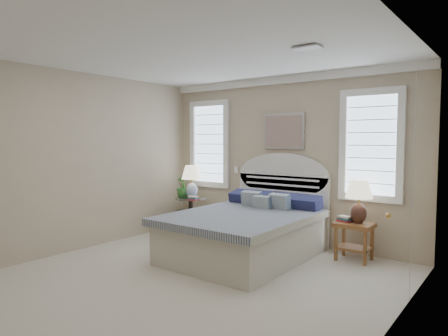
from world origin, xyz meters
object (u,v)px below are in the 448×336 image
floor_pot (188,222)px  lamp_left (192,178)px  lamp_right (359,197)px  side_table_left (191,211)px  bed (248,229)px  nightstand_right (354,233)px

floor_pot → lamp_left: lamp_left is taller
lamp_right → side_table_left: bearing=-177.7°
bed → lamp_right: 1.61m
nightstand_right → lamp_left: size_ratio=0.89×
side_table_left → nightstand_right: size_ratio=1.19×
side_table_left → lamp_right: (3.00, 0.12, 0.51)m
bed → lamp_left: (-1.64, 0.61, 0.61)m
nightstand_right → lamp_right: bearing=26.1°
nightstand_right → lamp_left: bearing=-178.4°
nightstand_right → lamp_right: size_ratio=0.88×
lamp_left → floor_pot: bearing=-77.5°
lamp_right → lamp_left: bearing=-178.0°
side_table_left → lamp_left: 0.61m
nightstand_right → floor_pot: (-2.91, -0.23, -0.18)m
lamp_left → lamp_right: 2.99m
bed → side_table_left: (-1.65, 0.59, 0.00)m
bed → lamp_left: 1.86m
floor_pot → lamp_right: (2.96, 0.25, 0.69)m
lamp_left → lamp_right: (2.99, 0.10, -0.09)m
side_table_left → lamp_right: bearing=2.3°
side_table_left → lamp_right: 3.04m
bed → floor_pot: bed is taller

